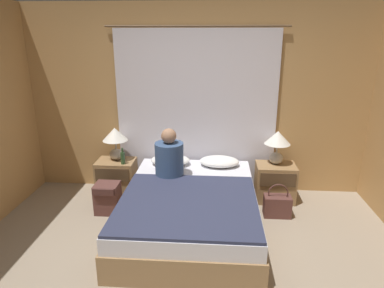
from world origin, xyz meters
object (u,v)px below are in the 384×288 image
bed (190,210)px  person_left_in_bed (169,157)px  lamp_left (115,138)px  handbag_on_floor (277,205)px  nightstand_right (275,182)px  lamp_right (277,142)px  pillow_right (219,161)px  beer_bottle_on_left_stand (123,158)px  pillow_left (170,160)px  nightstand_left (117,178)px  backpack_on_floor (107,196)px

bed → person_left_in_bed: person_left_in_bed is taller
lamp_left → handbag_on_floor: bearing=-13.1°
nightstand_right → handbag_on_floor: size_ratio=1.20×
lamp_right → pillow_right: (-0.74, -0.05, -0.27)m
lamp_left → beer_bottle_on_left_stand: lamp_left is taller
nightstand_right → handbag_on_floor: bearing=-94.3°
lamp_left → handbag_on_floor: size_ratio=1.05×
bed → pillow_right: 0.90m
pillow_left → beer_bottle_on_left_stand: bearing=-169.4°
nightstand_left → backpack_on_floor: 0.48m
lamp_right → person_left_in_bed: size_ratio=0.73×
lamp_left → pillow_left: (0.74, -0.05, -0.27)m
lamp_right → backpack_on_floor: bearing=-165.6°
beer_bottle_on_left_stand → backpack_on_floor: bearing=-106.4°
pillow_right → backpack_on_floor: size_ratio=1.37×
nightstand_right → person_left_in_bed: bearing=-164.7°
bed → person_left_in_bed: size_ratio=3.36×
bed → lamp_left: bearing=141.8°
bed → beer_bottle_on_left_stand: beer_bottle_on_left_stand is taller
beer_bottle_on_left_stand → handbag_on_floor: size_ratio=0.52×
pillow_right → backpack_on_floor: pillow_right is taller
beer_bottle_on_left_stand → backpack_on_floor: size_ratio=0.58×
beer_bottle_on_left_stand → lamp_right: bearing=4.6°
nightstand_right → beer_bottle_on_left_stand: beer_bottle_on_left_stand is taller
person_left_in_bed → pillow_right: bearing=32.0°
pillow_left → beer_bottle_on_left_stand: size_ratio=2.37×
person_left_in_bed → backpack_on_floor: (-0.76, -0.12, -0.49)m
nightstand_right → backpack_on_floor: 2.15m
handbag_on_floor → pillow_left: bearing=162.0°
pillow_right → beer_bottle_on_left_stand: 1.26m
bed → nightstand_left: nightstand_left is taller
lamp_left → person_left_in_bed: (0.78, -0.42, -0.09)m
pillow_right → beer_bottle_on_left_stand: bearing=-174.8°
nightstand_left → person_left_in_bed: person_left_in_bed is taller
lamp_left → beer_bottle_on_left_stand: 0.30m
person_left_in_bed → handbag_on_floor: 1.42m
pillow_right → lamp_right: bearing=3.7°
handbag_on_floor → backpack_on_floor: bearing=-178.5°
lamp_right → beer_bottle_on_left_stand: lamp_right is taller
nightstand_left → pillow_right: (1.38, 0.01, 0.27)m
pillow_right → person_left_in_bed: 0.74m
bed → lamp_right: 1.46m
person_left_in_bed → handbag_on_floor: bearing=-2.6°
pillow_right → handbag_on_floor: 0.91m
pillow_left → backpack_on_floor: pillow_left is taller
pillow_left → backpack_on_floor: bearing=-145.4°
handbag_on_floor → person_left_in_bed: bearing=177.4°
lamp_right → handbag_on_floor: 0.81m
nightstand_left → lamp_right: (2.12, 0.06, 0.54)m
lamp_right → pillow_right: 0.79m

